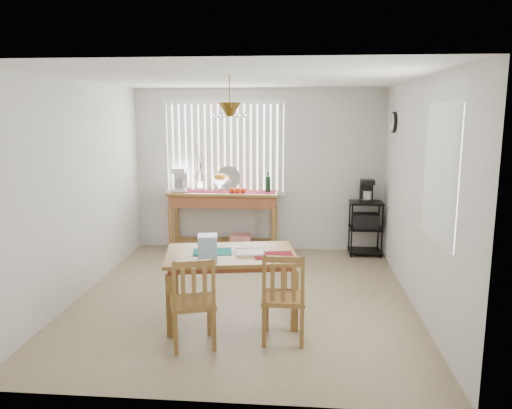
# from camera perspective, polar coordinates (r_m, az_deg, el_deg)

# --- Properties ---
(ground) EXTENTS (4.00, 4.50, 0.01)m
(ground) POSITION_cam_1_polar(r_m,az_deg,el_deg) (6.20, -1.38, -10.56)
(ground) COLOR gray
(room_shell) EXTENTS (4.20, 4.70, 2.70)m
(room_shell) POSITION_cam_1_polar(r_m,az_deg,el_deg) (5.82, -1.41, 5.27)
(room_shell) COLOR silver
(room_shell) RESTS_ON ground
(sideboard) EXTENTS (1.74, 0.49, 0.98)m
(sideboard) POSITION_cam_1_polar(r_m,az_deg,el_deg) (7.96, -3.66, -0.28)
(sideboard) COLOR olive
(sideboard) RESTS_ON ground
(sideboard_items) EXTENTS (1.65, 0.42, 0.75)m
(sideboard_items) POSITION_cam_1_polar(r_m,az_deg,el_deg) (7.96, -5.69, 2.59)
(sideboard_items) COLOR maroon
(sideboard_items) RESTS_ON sideboard
(wire_cart) EXTENTS (0.50, 0.40, 0.85)m
(wire_cart) POSITION_cam_1_polar(r_m,az_deg,el_deg) (8.00, 12.41, -2.07)
(wire_cart) COLOR black
(wire_cart) RESTS_ON ground
(cart_items) EXTENTS (0.20, 0.24, 0.35)m
(cart_items) POSITION_cam_1_polar(r_m,az_deg,el_deg) (7.92, 12.54, 1.47)
(cart_items) COLOR black
(cart_items) RESTS_ON wire_cart
(dining_table) EXTENTS (1.51, 1.11, 0.74)m
(dining_table) POSITION_cam_1_polar(r_m,az_deg,el_deg) (5.40, -2.87, -6.39)
(dining_table) COLOR olive
(dining_table) RESTS_ON ground
(table_items) EXTENTS (1.13, 0.50, 0.24)m
(table_items) POSITION_cam_1_polar(r_m,az_deg,el_deg) (5.23, -4.32, -4.98)
(table_items) COLOR #157A73
(table_items) RESTS_ON dining_table
(chair_left) EXTENTS (0.52, 0.52, 0.90)m
(chair_left) POSITION_cam_1_polar(r_m,az_deg,el_deg) (4.86, -7.22, -11.08)
(chair_left) COLOR olive
(chair_left) RESTS_ON ground
(chair_right) EXTENTS (0.42, 0.42, 0.91)m
(chair_right) POSITION_cam_1_polar(r_m,az_deg,el_deg) (4.93, 3.18, -10.62)
(chair_right) COLOR olive
(chair_right) RESTS_ON ground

